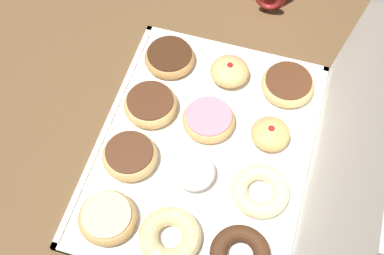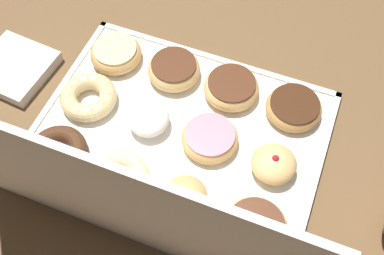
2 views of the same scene
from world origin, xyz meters
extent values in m
plane|color=brown|center=(0.00, 0.00, 0.00)|extent=(3.00, 3.00, 0.00)
cube|color=white|center=(0.00, 0.00, 0.01)|extent=(0.57, 0.44, 0.01)
cube|color=white|center=(0.00, -0.21, 0.01)|extent=(0.57, 0.01, 0.01)
cube|color=white|center=(0.00, 0.21, 0.01)|extent=(0.57, 0.01, 0.01)
cube|color=white|center=(-0.28, 0.00, 0.01)|extent=(0.01, 0.44, 0.01)
cube|color=white|center=(0.28, 0.00, 0.01)|extent=(0.01, 0.44, 0.01)
cube|color=white|center=(0.00, 0.25, 0.21)|extent=(0.57, 0.06, 0.43)
torus|color=tan|center=(-0.20, -0.14, 0.03)|extent=(0.11, 0.11, 0.03)
cylinder|color=#472816|center=(-0.20, -0.14, 0.04)|extent=(0.10, 0.10, 0.01)
torus|color=#E5B770|center=(-0.06, -0.14, 0.03)|extent=(0.12, 0.12, 0.04)
cylinder|color=#59331E|center=(-0.06, -0.14, 0.05)|extent=(0.10, 0.10, 0.01)
torus|color=#E5B770|center=(0.07, -0.14, 0.03)|extent=(0.11, 0.11, 0.04)
cylinder|color=#59331E|center=(0.07, -0.14, 0.05)|extent=(0.10, 0.10, 0.01)
torus|color=tan|center=(0.20, -0.13, 0.03)|extent=(0.11, 0.11, 0.04)
cylinder|color=beige|center=(0.20, -0.13, 0.05)|extent=(0.09, 0.09, 0.01)
ellipsoid|color=#E5B770|center=(-0.20, 0.01, 0.03)|extent=(0.09, 0.09, 0.05)
sphere|color=#B21923|center=(-0.20, 0.01, 0.05)|extent=(0.01, 0.01, 0.01)
torus|color=tan|center=(-0.06, -0.01, 0.03)|extent=(0.11, 0.11, 0.03)
cylinder|color=pink|center=(-0.06, -0.01, 0.04)|extent=(0.10, 0.10, 0.01)
ellipsoid|color=white|center=(0.06, 0.00, 0.03)|extent=(0.08, 0.08, 0.05)
torus|color=#EACC8C|center=(0.20, -0.01, 0.03)|extent=(0.12, 0.12, 0.04)
sphere|color=#EACC8C|center=(0.24, -0.01, 0.04)|extent=(0.02, 0.02, 0.02)
sphere|color=#EACC8C|center=(0.24, 0.02, 0.04)|extent=(0.02, 0.02, 0.02)
sphere|color=#EACC8C|center=(0.22, 0.03, 0.04)|extent=(0.02, 0.02, 0.02)
sphere|color=#EACC8C|center=(0.20, 0.03, 0.04)|extent=(0.02, 0.02, 0.02)
sphere|color=#EACC8C|center=(0.18, 0.02, 0.04)|extent=(0.02, 0.02, 0.02)
sphere|color=#EACC8C|center=(0.16, 0.01, 0.04)|extent=(0.02, 0.02, 0.02)
sphere|color=#EACC8C|center=(0.16, -0.02, 0.04)|extent=(0.02, 0.02, 0.02)
sphere|color=#EACC8C|center=(0.18, -0.04, 0.04)|extent=(0.02, 0.02, 0.02)
sphere|color=#EACC8C|center=(0.20, -0.05, 0.04)|extent=(0.02, 0.02, 0.02)
sphere|color=#EACC8C|center=(0.22, -0.04, 0.04)|extent=(0.02, 0.02, 0.02)
sphere|color=#EACC8C|center=(0.24, -0.03, 0.04)|extent=(0.02, 0.02, 0.02)
torus|color=#E5B770|center=(-0.20, 0.14, 0.03)|extent=(0.12, 0.12, 0.04)
cylinder|color=#59331E|center=(-0.20, 0.14, 0.04)|extent=(0.10, 0.10, 0.01)
ellipsoid|color=tan|center=(-0.06, 0.13, 0.03)|extent=(0.08, 0.08, 0.04)
sphere|color=#B21923|center=(-0.06, 0.13, 0.05)|extent=(0.01, 0.01, 0.01)
torus|color=beige|center=(0.06, 0.13, 0.03)|extent=(0.12, 0.12, 0.03)
sphere|color=beige|center=(0.11, 0.13, 0.04)|extent=(0.02, 0.02, 0.02)
sphere|color=beige|center=(0.10, 0.16, 0.04)|extent=(0.02, 0.02, 0.02)
sphere|color=beige|center=(0.07, 0.18, 0.04)|extent=(0.02, 0.02, 0.02)
sphere|color=beige|center=(0.04, 0.17, 0.04)|extent=(0.02, 0.02, 0.02)
sphere|color=beige|center=(0.03, 0.15, 0.04)|extent=(0.02, 0.02, 0.02)
sphere|color=beige|center=(0.03, 0.12, 0.04)|extent=(0.02, 0.02, 0.02)
sphere|color=beige|center=(0.04, 0.10, 0.04)|extent=(0.02, 0.02, 0.02)
sphere|color=beige|center=(0.07, 0.09, 0.04)|extent=(0.02, 0.02, 0.02)
sphere|color=beige|center=(0.10, 0.11, 0.04)|extent=(0.02, 0.02, 0.02)
torus|color=#472816|center=(0.20, 0.13, 0.03)|extent=(0.11, 0.11, 0.03)
cube|color=white|center=(0.40, -0.02, 0.01)|extent=(0.16, 0.16, 0.03)
camera|label=1|loc=(0.51, 0.13, 1.00)|focal=50.45mm
camera|label=2|loc=(-0.19, 0.42, 0.80)|focal=42.70mm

